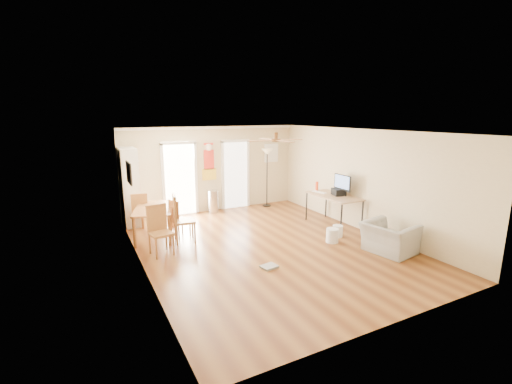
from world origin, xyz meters
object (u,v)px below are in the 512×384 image
torchiere_lamp (267,178)px  trash_can (213,201)px  bookshelf (129,187)px  dining_chair_right_a (180,218)px  armchair (389,238)px  dining_chair_right_b (184,218)px  printer (339,192)px  wastebasket_b (332,235)px  dining_table (155,222)px  dining_chair_far (141,211)px  wastebasket_a (338,231)px  computer_desk (333,210)px  dining_chair_near (161,231)px

torchiere_lamp → trash_can: bearing=177.2°
trash_can → bookshelf: bearing=-177.9°
dining_chair_right_a → torchiere_lamp: torchiere_lamp is taller
torchiere_lamp → armchair: size_ratio=1.84×
bookshelf → torchiere_lamp: 4.25m
dining_chair_right_a → armchair: dining_chair_right_a is taller
dining_chair_right_b → armchair: (3.75, -2.70, -0.24)m
dining_chair_right_a → printer: bearing=-124.0°
bookshelf → printer: bearing=-20.4°
wastebasket_b → armchair: bearing=-56.9°
dining_chair_right_a → dining_chair_right_b: bearing=160.4°
dining_table → wastebasket_b: bearing=-32.8°
dining_chair_far → wastebasket_a: bearing=159.1°
dining_chair_right_b → printer: size_ratio=3.27×
dining_chair_right_b → torchiere_lamp: torchiere_lamp is taller
dining_table → computer_desk: computer_desk is taller
trash_can → dining_table: bearing=-145.4°
dining_chair_near → dining_chair_far: bearing=83.2°
dining_table → printer: 4.82m
trash_can → computer_desk: computer_desk is taller
dining_chair_right_b → dining_table: bearing=48.2°
dining_chair_right_b → printer: 4.12m
trash_can → printer: printer is taller
dining_chair_right_a → torchiere_lamp: (3.32, 1.60, 0.47)m
dining_chair_far → trash_can: (2.24, 0.66, -0.15)m
dining_chair_near → wastebasket_b: dining_chair_near is taller
bookshelf → computer_desk: size_ratio=1.35×
dining_table → wastebasket_b: size_ratio=4.45×
trash_can → wastebasket_b: (1.58, -3.73, -0.18)m
bookshelf → printer: (4.97, -2.65, -0.13)m
wastebasket_a → bookshelf: bearing=142.0°
dining_chair_right_a → dining_chair_far: bearing=16.8°
torchiere_lamp → wastebasket_b: 3.73m
armchair → wastebasket_a: bearing=4.4°
bookshelf → dining_chair_right_b: (0.92, -2.00, -0.48)m
computer_desk → wastebasket_b: bearing=-129.7°
dining_chair_near → printer: bearing=-10.6°
dining_table → dining_chair_far: size_ratio=1.51×
dining_chair_far → computer_desk: dining_chair_far is taller
dining_table → torchiere_lamp: torchiere_lamp is taller
wastebasket_b → armchair: size_ratio=0.33×
torchiere_lamp → wastebasket_a: bearing=-88.2°
dining_table → armchair: (4.30, -3.38, -0.04)m
armchair → dining_chair_near: bearing=54.5°
dining_chair_far → dining_chair_right_b: bearing=131.3°
wastebasket_a → wastebasket_b: wastebasket_b is taller
dining_chair_right_b → computer_desk: dining_chair_right_b is taller
trash_can → wastebasket_a: 4.00m
dining_chair_right_a → wastebasket_b: 3.69m
dining_chair_right_a → wastebasket_a: bearing=-137.2°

